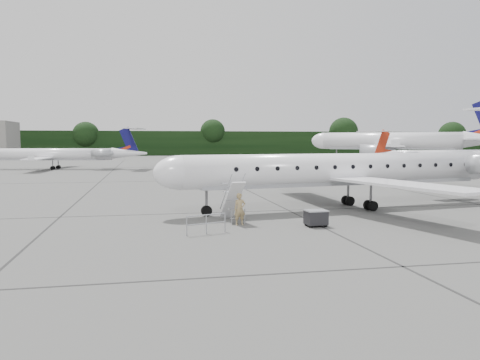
{
  "coord_description": "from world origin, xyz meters",
  "views": [
    {
      "loc": [
        -14.7,
        -26.61,
        4.83
      ],
      "look_at": [
        -8.81,
        2.82,
        2.3
      ],
      "focal_mm": 35.0,
      "sensor_mm": 36.0,
      "label": 1
    }
  ],
  "objects": [
    {
      "name": "ground",
      "position": [
        0.0,
        0.0,
        0.0
      ],
      "size": [
        320.0,
        320.0,
        0.0
      ],
      "primitive_type": "plane",
      "color": "#585956",
      "rests_on": "ground"
    },
    {
      "name": "bg_regional_right",
      "position": [
        33.51,
        43.98,
        3.23
      ],
      "size": [
        28.18,
        23.13,
        6.46
      ],
      "primitive_type": null,
      "rotation": [
        0.0,
        0.0,
        3.38
      ],
      "color": "white",
      "rests_on": "ground"
    },
    {
      "name": "bg_narrowbody",
      "position": [
        37.76,
        67.56,
        6.63
      ],
      "size": [
        45.38,
        41.77,
        13.27
      ],
      "primitive_type": null,
      "rotation": [
        0.0,
        0.0,
        -0.54
      ],
      "color": "white",
      "rests_on": "ground"
    },
    {
      "name": "baggage_cart",
      "position": [
        -5.39,
        -1.9,
        0.5
      ],
      "size": [
        1.2,
        1.0,
        1.0
      ],
      "primitive_type": null,
      "rotation": [
        0.0,
        0.0,
        0.06
      ],
      "color": "black",
      "rests_on": "ground"
    },
    {
      "name": "treeline",
      "position": [
        0.0,
        130.0,
        4.0
      ],
      "size": [
        260.0,
        4.0,
        8.0
      ],
      "primitive_type": "cube",
      "color": "black",
      "rests_on": "ground"
    },
    {
      "name": "safety_railing",
      "position": [
        -11.72,
        -2.81,
        0.5
      ],
      "size": [
        2.11,
        0.78,
        1.0
      ],
      "primitive_type": null,
      "rotation": [
        0.0,
        0.0,
        0.33
      ],
      "color": "#9A9CA2",
      "rests_on": "ground"
    },
    {
      "name": "bg_regional_left",
      "position": [
        -30.79,
        56.95,
        3.53
      ],
      "size": [
        29.8,
        23.65,
        7.06
      ],
      "primitive_type": null,
      "rotation": [
        0.0,
        0.0,
        -0.17
      ],
      "color": "white",
      "rests_on": "ground"
    },
    {
      "name": "main_regional_jet",
      "position": [
        -0.8,
        4.34,
        3.92
      ],
      "size": [
        33.46,
        26.22,
        7.85
      ],
      "primitive_type": null,
      "rotation": [
        0.0,
        0.0,
        0.14
      ],
      "color": "white",
      "rests_on": "ground"
    },
    {
      "name": "passenger",
      "position": [
        -9.51,
        -0.62,
        0.92
      ],
      "size": [
        0.7,
        0.48,
        1.84
      ],
      "primitive_type": "imported",
      "rotation": [
        0.0,
        0.0,
        0.07
      ],
      "color": "#947D50",
      "rests_on": "ground"
    },
    {
      "name": "airstair",
      "position": [
        -9.7,
        0.7,
        1.23
      ],
      "size": [
        1.18,
        2.46,
        2.46
      ],
      "primitive_type": null,
      "rotation": [
        0.0,
        0.0,
        0.14
      ],
      "color": "white",
      "rests_on": "ground"
    }
  ]
}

